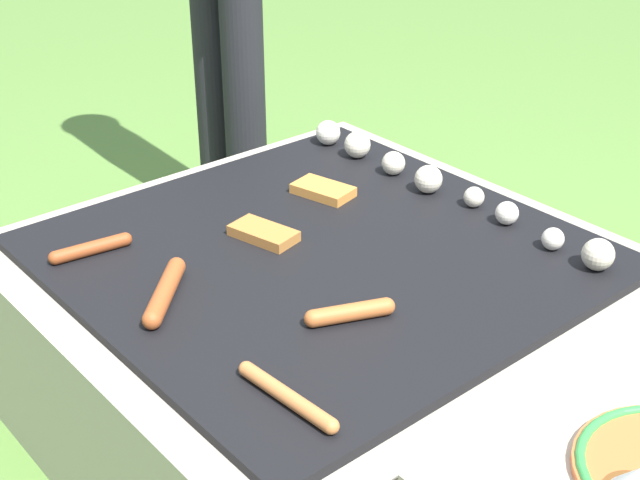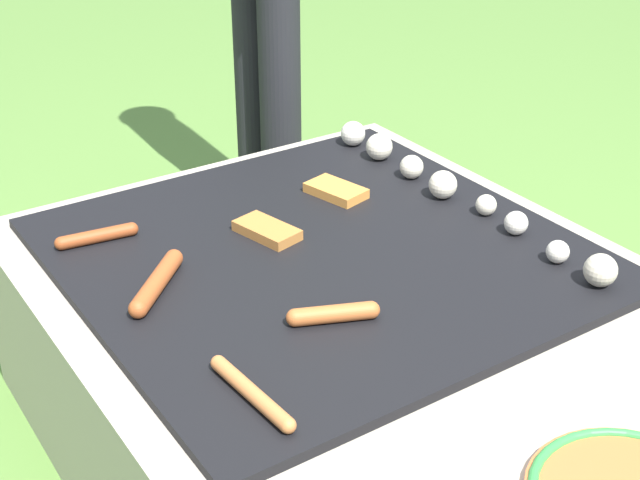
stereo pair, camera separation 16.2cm
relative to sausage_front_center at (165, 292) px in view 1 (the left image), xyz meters
The scene contains 9 objects.
ground_plane 0.52m from the sausage_front_center, 83.67° to the left, with size 14.00×14.00×0.00m, color #567F38.
grill 0.38m from the sausage_front_center, 83.67° to the left, with size 1.00×1.00×0.40m.
sausage_front_center is the anchor object (origin of this frame).
sausage_back_left 0.22m from the sausage_front_center, behind, with size 0.04×0.16×0.03m.
sausage_mid_left 0.31m from the sausage_front_center, 38.59° to the left, with size 0.08×0.14×0.03m.
sausage_back_center 0.34m from the sausage_front_center, ahead, with size 0.20×0.03×0.02m.
bread_slice_left 0.49m from the sausage_front_center, 106.90° to the left, with size 0.14×0.10×0.02m.
bread_slice_right 0.27m from the sausage_front_center, 104.99° to the left, with size 0.14×0.09×0.02m.
mushroom_row 0.65m from the sausage_front_center, 90.72° to the left, with size 0.80×0.08×0.06m.
Camera 1 is at (1.09, -0.92, 1.19)m, focal length 50.00 mm.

